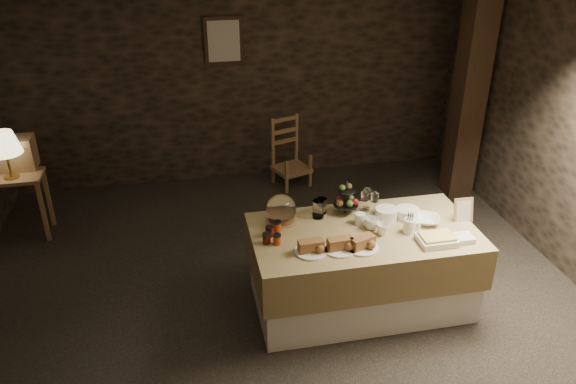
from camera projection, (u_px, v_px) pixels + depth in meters
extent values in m
cube|color=black|center=(276.00, 288.00, 5.19)|extent=(5.50, 5.00, 0.01)
cube|color=black|center=(238.00, 77.00, 6.77)|extent=(5.50, 0.02, 2.60)
cube|color=black|center=(573.00, 135.00, 5.08)|extent=(0.02, 5.00, 2.60)
cube|color=white|center=(361.00, 270.00, 4.84)|extent=(1.81, 0.93, 0.71)
cube|color=olive|center=(363.00, 250.00, 4.75)|extent=(1.88, 1.00, 0.38)
cube|color=brown|center=(8.00, 178.00, 5.71)|extent=(0.66, 0.37, 0.04)
cube|color=brown|center=(43.00, 212.00, 5.79)|extent=(0.04, 0.04, 0.66)
cube|color=brown|center=(49.00, 198.00, 6.06)|extent=(0.04, 0.04, 0.66)
cylinder|color=#A9883A|center=(12.00, 177.00, 5.66)|extent=(0.14, 0.14, 0.02)
cylinder|color=#A9883A|center=(9.00, 166.00, 5.60)|extent=(0.02, 0.02, 0.27)
cone|color=#FDE6AF|center=(3.00, 143.00, 5.49)|extent=(0.33, 0.33, 0.23)
cube|color=brown|center=(13.00, 153.00, 5.79)|extent=(0.42, 0.26, 0.34)
cube|color=brown|center=(292.00, 169.00, 7.01)|extent=(0.51, 0.50, 0.05)
cube|color=brown|center=(289.00, 130.00, 6.94)|extent=(0.37, 0.16, 0.38)
cube|color=black|center=(470.00, 89.00, 6.35)|extent=(0.30, 0.30, 2.60)
cube|color=#302217|center=(224.00, 41.00, 6.51)|extent=(0.45, 0.03, 0.55)
cube|color=beige|center=(224.00, 41.00, 6.49)|extent=(0.37, 0.01, 0.47)
cylinder|color=white|center=(386.00, 214.00, 4.82)|extent=(0.19, 0.19, 0.10)
cylinder|color=white|center=(407.00, 213.00, 4.85)|extent=(0.20, 0.20, 0.08)
cylinder|color=white|center=(409.00, 226.00, 4.62)|extent=(0.10, 0.10, 0.12)
imported|color=white|center=(372.00, 224.00, 4.67)|extent=(0.15, 0.15, 0.10)
imported|color=white|center=(382.00, 229.00, 4.59)|extent=(0.14, 0.14, 0.10)
cylinder|color=white|center=(360.00, 219.00, 4.75)|extent=(0.09, 0.09, 0.09)
cylinder|color=white|center=(416.00, 226.00, 4.65)|extent=(0.08, 0.08, 0.09)
imported|color=white|center=(426.00, 220.00, 4.77)|extent=(0.29, 0.29, 0.06)
cylinder|color=brown|center=(281.00, 221.00, 4.80)|extent=(0.26, 0.26, 0.01)
cylinder|color=brown|center=(281.00, 216.00, 4.78)|extent=(0.22, 0.22, 0.07)
sphere|color=white|center=(281.00, 209.00, 4.75)|extent=(0.26, 0.26, 0.26)
cylinder|color=black|center=(346.00, 197.00, 4.87)|extent=(0.02, 0.02, 0.31)
cylinder|color=black|center=(346.00, 204.00, 4.90)|extent=(0.22, 0.22, 0.01)
cylinder|color=black|center=(346.00, 190.00, 4.84)|extent=(0.16, 0.16, 0.01)
sphere|color=#517E2F|center=(351.00, 199.00, 4.92)|extent=(0.06, 0.06, 0.06)
sphere|color=maroon|center=(340.00, 199.00, 4.91)|extent=(0.06, 0.06, 0.06)
sphere|color=#517E2F|center=(350.00, 204.00, 4.84)|extent=(0.06, 0.06, 0.06)
sphere|color=brown|center=(340.00, 203.00, 4.85)|extent=(0.06, 0.06, 0.06)
sphere|color=maroon|center=(355.00, 202.00, 4.87)|extent=(0.06, 0.06, 0.06)
cylinder|color=white|center=(311.00, 251.00, 4.38)|extent=(0.26, 0.26, 0.01)
cube|color=brown|center=(311.00, 246.00, 4.35)|extent=(0.20, 0.10, 0.09)
cylinder|color=white|center=(340.00, 249.00, 4.41)|extent=(0.26, 0.26, 0.01)
cube|color=brown|center=(340.00, 243.00, 4.38)|extent=(0.21, 0.10, 0.09)
cylinder|color=white|center=(362.00, 247.00, 4.42)|extent=(0.26, 0.26, 0.01)
cube|color=brown|center=(363.00, 242.00, 4.40)|extent=(0.22, 0.16, 0.09)
cylinder|color=#4F0C08|center=(269.00, 232.00, 4.57)|extent=(0.06, 0.06, 0.07)
cylinder|color=#C84217|center=(277.00, 240.00, 4.47)|extent=(0.06, 0.06, 0.07)
cylinder|color=#4F0C08|center=(267.00, 239.00, 4.48)|extent=(0.06, 0.06, 0.07)
cylinder|color=#C84217|center=(277.00, 227.00, 4.65)|extent=(0.06, 0.06, 0.07)
cube|color=white|center=(437.00, 240.00, 4.49)|extent=(0.30, 0.22, 0.05)
cube|color=#E8C36F|center=(437.00, 236.00, 4.47)|extent=(0.26, 0.18, 0.02)
cube|color=white|center=(464.00, 238.00, 4.52)|extent=(0.14, 0.14, 0.04)
cube|color=brown|center=(463.00, 211.00, 4.79)|extent=(0.17, 0.07, 0.22)
cylinder|color=white|center=(318.00, 209.00, 4.83)|extent=(0.10, 0.10, 0.16)
cylinder|color=white|center=(322.00, 206.00, 4.90)|extent=(0.09, 0.09, 0.14)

